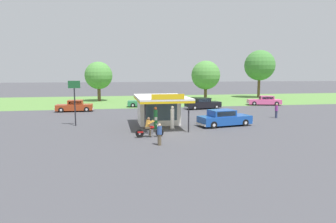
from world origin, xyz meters
name	(u,v)px	position (x,y,z in m)	size (l,w,h in m)	color
ground_plane	(171,132)	(0.00, 0.00, 0.00)	(300.00, 300.00, 0.00)	#424247
grass_verge_strip	(139,101)	(0.00, 30.00, 0.00)	(120.00, 24.00, 0.01)	#56843D
service_station_kiosk	(159,107)	(-0.39, 4.23, 1.68)	(4.59, 7.15, 3.30)	silver
gas_pump_nearside	(156,119)	(-1.14, 1.35, 0.95)	(0.44, 0.44, 2.06)	slate
gas_pump_offside	(172,119)	(0.36, 1.35, 0.97)	(0.44, 0.44, 2.11)	slate
motorcycle_with_rider	(149,129)	(-2.07, -1.49, 0.65)	(2.23, 0.70, 1.58)	black
featured_classic_sedan	(224,118)	(5.57, 2.18, 0.72)	(5.45, 2.80, 1.55)	#19479E
parked_car_back_row_centre_right	(203,104)	(7.67, 15.60, 0.70)	(5.39, 2.63, 1.53)	black
parked_car_back_row_far_left	(265,101)	(18.78, 18.60, 0.66)	(5.48, 2.95, 1.46)	#E55993
parked_car_second_row_spare	(75,106)	(-9.77, 16.00, 0.68)	(4.87, 1.90, 1.50)	#993819
parked_car_back_row_centre_left	(145,102)	(-0.12, 19.75, 0.66)	(5.19, 2.50, 1.45)	#2D844C
bystander_chatting_near_pumps	(159,134)	(-1.69, -4.25, 0.80)	(0.34, 0.34, 1.54)	brown
bystander_admiring_sedan	(276,110)	(13.18, 5.80, 0.85)	(0.34, 0.34, 1.62)	#2D3351
tree_oak_far_left	(206,75)	(13.20, 31.55, 4.64)	(5.62, 5.62, 7.47)	brown
tree_oak_distant_spare	(98,76)	(-7.41, 30.61, 4.50)	(4.91, 4.91, 7.08)	brown
tree_oak_centre	(260,65)	(25.01, 32.43, 6.61)	(6.20, 6.20, 9.74)	brown
roadside_pole_sign	(74,95)	(-8.37, 4.84, 2.96)	(1.10, 0.12, 4.29)	black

